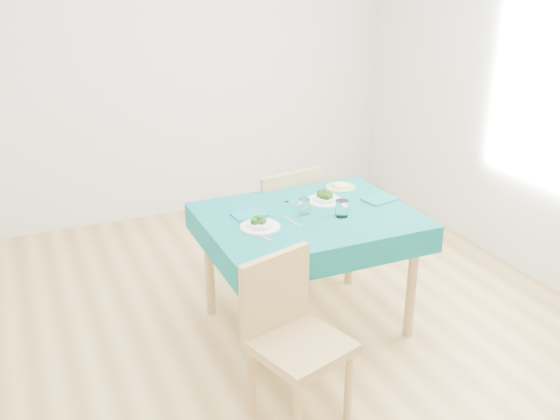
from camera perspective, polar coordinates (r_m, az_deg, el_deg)
name	(u,v)px	position (r m, az deg, el deg)	size (l,w,h in m)	color
room_shell	(280,124)	(3.36, 0.00, 7.89)	(4.02, 4.52, 2.73)	#A27F43
table	(308,271)	(3.86, 2.53, -5.59)	(1.24, 0.94, 0.76)	#085959
chair_near	(301,329)	(3.04, 1.92, -10.78)	(0.42, 0.46, 1.05)	#A6844E
chair_far	(275,200)	(4.38, -0.48, 0.93)	(0.47, 0.51, 1.17)	#A6844E
bowl_near	(260,222)	(3.50, -1.84, -1.13)	(0.23, 0.23, 0.07)	white
bowl_far	(325,197)	(3.88, 4.12, 1.22)	(0.23, 0.23, 0.07)	white
fork_near	(259,236)	(3.41, -1.90, -2.37)	(0.02, 0.18, 0.00)	silver
knife_near	(293,222)	(3.58, 1.23, -1.12)	(0.01, 0.18, 0.00)	silver
fork_far	(295,205)	(3.83, 1.39, 0.48)	(0.02, 0.16, 0.00)	silver
knife_far	(372,201)	(3.92, 8.38, 0.77)	(0.02, 0.20, 0.00)	silver
napkin_near	(249,215)	(3.68, -2.84, -0.43)	(0.19, 0.14, 0.01)	#0B6363
napkin_far	(380,199)	(3.96, 9.13, 1.00)	(0.21, 0.15, 0.01)	#0B6363
tumbler_center	(304,207)	(3.69, 2.19, 0.31)	(0.07, 0.07, 0.09)	white
tumbler_side	(342,208)	(3.67, 5.68, 0.15)	(0.08, 0.08, 0.10)	white
side_plate	(341,187)	(4.13, 5.58, 2.09)	(0.20, 0.20, 0.01)	#97CF65
bread_slice	(341,186)	(4.13, 5.58, 2.24)	(0.09, 0.09, 0.01)	beige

